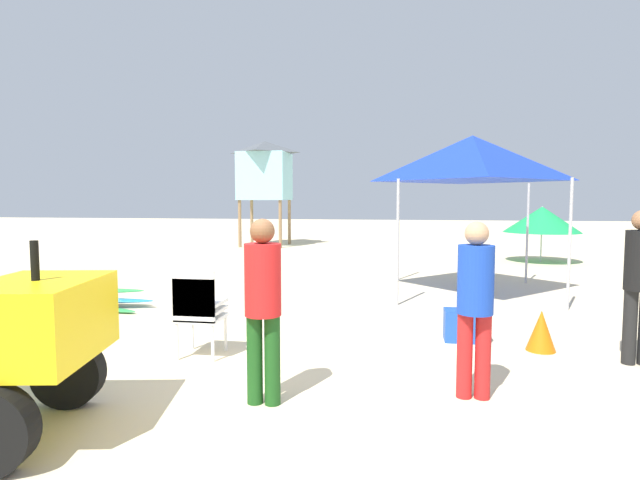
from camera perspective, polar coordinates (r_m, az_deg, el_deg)
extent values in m
plane|color=beige|center=(5.20, -7.75, -15.73)|extent=(80.00, 80.00, 0.00)
cube|color=yellow|center=(4.38, -29.28, -7.89)|extent=(0.99, 1.23, 0.60)
cylinder|color=black|center=(4.31, -29.52, -2.03)|extent=(0.07, 0.07, 0.30)
cylinder|color=black|center=(5.03, -26.54, -13.27)|extent=(0.62, 0.29, 0.60)
cube|color=white|center=(6.04, -13.21, -8.56)|extent=(0.48, 0.48, 0.04)
cube|color=white|center=(5.80, -14.08, -7.10)|extent=(0.48, 0.04, 0.40)
cube|color=white|center=(6.02, -13.23, -7.72)|extent=(0.48, 0.48, 0.04)
cube|color=white|center=(5.78, -14.09, -6.23)|extent=(0.48, 0.04, 0.40)
cube|color=white|center=(6.01, -13.25, -6.88)|extent=(0.48, 0.48, 0.04)
cube|color=white|center=(5.77, -14.11, -5.35)|extent=(0.48, 0.04, 0.40)
cylinder|color=white|center=(6.22, -10.61, -10.33)|extent=(0.04, 0.04, 0.42)
cylinder|color=white|center=(6.37, -14.23, -10.03)|extent=(0.04, 0.04, 0.42)
cylinder|color=white|center=(5.84, -12.02, -11.34)|extent=(0.04, 0.04, 0.42)
cylinder|color=white|center=(6.00, -15.84, -10.99)|extent=(0.04, 0.04, 0.42)
ellipsoid|color=green|center=(9.31, -25.66, -6.77)|extent=(2.35, 0.71, 0.08)
ellipsoid|color=#268CCC|center=(9.39, -25.44, -6.17)|extent=(2.50, 0.58, 0.08)
ellipsoid|color=#268CCC|center=(9.33, -25.67, -5.74)|extent=(1.99, 0.71, 0.08)
ellipsoid|color=green|center=(9.46, -26.38, -5.14)|extent=(2.51, 0.65, 0.08)
cylinder|color=black|center=(6.54, 31.59, -8.38)|extent=(0.14, 0.14, 0.82)
cylinder|color=#194C19|center=(4.61, -7.38, -13.21)|extent=(0.14, 0.14, 0.79)
cylinder|color=#194C19|center=(4.57, -5.40, -13.35)|extent=(0.14, 0.14, 0.79)
cylinder|color=red|center=(4.42, -6.48, -4.46)|extent=(0.32, 0.32, 0.63)
sphere|color=brown|center=(4.37, -6.53, 1.01)|extent=(0.22, 0.22, 0.22)
cylinder|color=red|center=(4.88, 16.02, -12.42)|extent=(0.14, 0.14, 0.78)
cylinder|color=red|center=(4.90, 17.92, -12.38)|extent=(0.14, 0.14, 0.78)
cylinder|color=#193FB2|center=(4.74, 17.17, -4.28)|extent=(0.32, 0.32, 0.62)
sphere|color=tan|center=(4.69, 17.29, 0.72)|extent=(0.21, 0.21, 0.21)
cylinder|color=#B2B2B7|center=(8.65, 8.76, -0.27)|extent=(0.05, 0.05, 2.15)
cylinder|color=#B2B2B7|center=(9.07, 26.36, -0.47)|extent=(0.05, 0.05, 2.15)
cylinder|color=#B2B2B7|center=(11.39, 8.83, 0.90)|extent=(0.05, 0.05, 2.15)
cylinder|color=#B2B2B7|center=(11.70, 22.37, 0.70)|extent=(0.05, 0.05, 2.15)
pyramid|color=#1938BF|center=(10.11, 16.79, 8.83)|extent=(2.74, 2.74, 0.86)
cylinder|color=olive|center=(19.18, -9.05, 1.83)|extent=(0.12, 0.12, 1.78)
cylinder|color=olive|center=(18.76, -4.51, 1.81)|extent=(0.12, 0.12, 1.78)
cylinder|color=olive|center=(20.67, -7.71, 2.04)|extent=(0.12, 0.12, 1.78)
cylinder|color=olive|center=(20.28, -3.48, 2.03)|extent=(0.12, 0.12, 1.78)
cube|color=#98DEE5|center=(19.71, -6.23, 7.14)|extent=(1.80, 1.80, 1.80)
pyramid|color=#4C5156|center=(19.79, -6.26, 10.39)|extent=(1.98, 1.98, 0.45)
cylinder|color=beige|center=(15.82, 23.73, 0.59)|extent=(0.04, 0.04, 1.60)
cone|color=#19994C|center=(15.80, 23.78, 2.14)|extent=(2.12, 2.12, 0.74)
cone|color=orange|center=(6.65, 23.70, -9.35)|extent=(0.34, 0.34, 0.49)
cube|color=blue|center=(6.78, 16.11, -9.26)|extent=(0.53, 0.32, 0.40)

